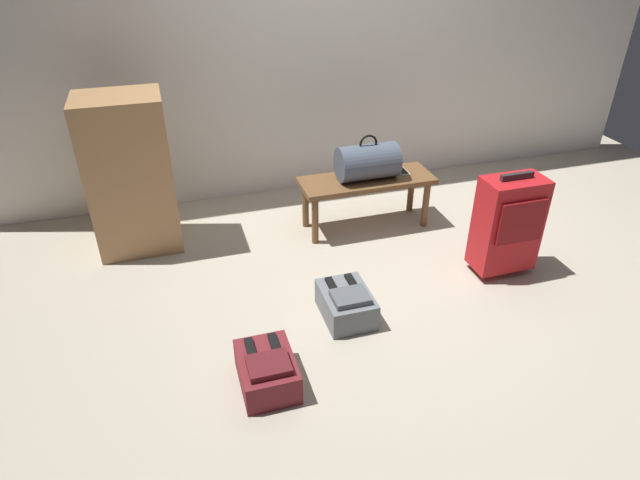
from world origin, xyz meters
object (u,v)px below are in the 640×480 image
Objects in this scene: bench at (366,186)px; backpack_maroon at (267,370)px; duffel_bag_slate at (367,162)px; side_cabinet at (130,175)px; backpack_grey at (346,304)px; suitcase_upright_red at (508,223)px; cell_phone at (402,171)px.

backpack_maroon is at bearing -127.37° from bench.
duffel_bag_slate is 0.40× the size of side_cabinet.
bench is 1.15m from backpack_grey.
backpack_maroon is at bearing -162.03° from suitcase_upright_red.
backpack_maroon is (-1.07, -1.40, -0.25)m from bench.
backpack_grey is 0.70m from backpack_maroon.
bench is 0.31m from cell_phone.
duffel_bag_slate is (-0.00, 0.00, 0.19)m from bench.
backpack_maroon is at bearing -144.72° from backpack_grey.
duffel_bag_slate reaches higher than backpack_maroon.
duffel_bag_slate is 3.06× the size of cell_phone.
cell_phone is at bearing 46.37° from backpack_maroon.
cell_phone is at bearing 111.92° from suitcase_upright_red.
cell_phone is 0.13× the size of side_cabinet.
backpack_maroon is (-0.57, -0.40, 0.00)m from backpack_grey.
duffel_bag_slate is 1.67m from side_cabinet.
backpack_grey is (-1.15, -0.16, -0.28)m from suitcase_upright_red.
side_cabinet is (-1.15, 1.23, 0.46)m from backpack_grey.
cell_phone is 0.95m from suitcase_upright_red.
backpack_grey is 1.74m from side_cabinet.
suitcase_upright_red reaches higher than cell_phone.
bench is at bearing 0.00° from duffel_bag_slate.
bench is at bearing 52.63° from backpack_maroon.
cell_phone is at bearing -5.59° from side_cabinet.
side_cabinet is at bearing 109.77° from backpack_maroon.
duffel_bag_slate is 1.08m from suitcase_upright_red.
side_cabinet reaches higher than suitcase_upright_red.
bench is 0.91× the size of side_cabinet.
bench is 2.63× the size of backpack_grey.
side_cabinet is (-1.66, 0.23, 0.02)m from duffel_bag_slate.
backpack_grey is 1.00× the size of backpack_maroon.
side_cabinet is at bearing 172.25° from duffel_bag_slate.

